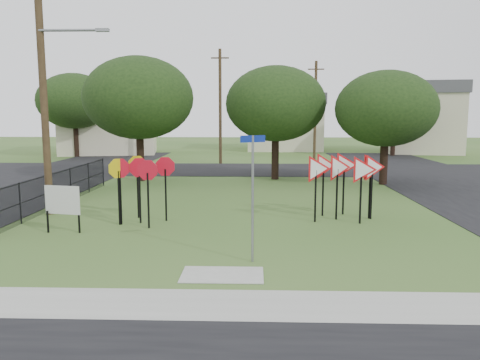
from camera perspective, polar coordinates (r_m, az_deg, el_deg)
name	(u,v)px	position (r m, az deg, el deg)	size (l,w,h in m)	color
ground	(228,248)	(13.91, -1.47, -8.25)	(140.00, 140.00, 0.00)	#375C22
sidewalk	(216,305)	(9.95, -2.92, -14.92)	(30.00, 1.60, 0.02)	#9C9D95
planting_strip	(211,331)	(8.86, -3.60, -17.94)	(30.00, 0.80, 0.02)	#375C22
street_left	(7,191)	(26.89, -26.55, -1.19)	(8.00, 50.00, 0.02)	black
street_right	(480,193)	(26.18, 27.21, -1.46)	(8.00, 50.00, 0.02)	black
street_far	(244,169)	(33.57, 0.51, 1.30)	(60.00, 8.00, 0.02)	black
curb_pad	(222,275)	(11.63, -2.17, -11.49)	(2.00, 1.20, 0.02)	#9C9D95
street_name_sign	(253,191)	(12.20, 1.55, -1.38)	(0.64, 0.30, 3.36)	gray
stop_sign_cluster	(138,174)	(17.08, -12.32, 0.68)	(2.22, 1.74, 2.39)	black
yield_sign_cluster	(346,170)	(17.80, 12.84, 1.14)	(3.20, 1.67, 2.50)	black
info_board	(62,202)	(16.47, -20.84, -2.49)	(1.24, 0.29, 1.58)	black
utility_pole_main	(44,80)	(19.60, -22.75, 11.23)	(3.55, 0.33, 10.00)	#483621
far_pole_a	(220,106)	(37.45, -2.43, 9.01)	(1.40, 0.24, 9.00)	#483621
far_pole_b	(315,110)	(41.67, 9.16, 8.46)	(1.40, 0.24, 8.50)	#483621
far_pole_c	(139,107)	(44.67, -12.25, 8.66)	(1.40, 0.24, 9.00)	#483621
fence_run	(60,188)	(21.53, -21.08, -0.87)	(0.05, 11.55, 1.50)	black
house_left	(110,117)	(49.60, -15.61, 7.36)	(10.58, 8.88, 7.20)	beige
house_mid	(284,122)	(53.44, 5.36, 7.10)	(8.40, 8.40, 6.20)	beige
house_right	(422,117)	(52.26, 21.28, 7.13)	(8.30, 8.30, 7.20)	beige
tree_near_left	(139,98)	(28.19, -12.24, 9.73)	(6.40, 6.40, 7.27)	black
tree_near_mid	(276,104)	(28.37, 4.38, 9.23)	(6.00, 6.00, 6.80)	black
tree_near_right	(386,109)	(27.31, 17.37, 8.29)	(5.60, 5.60, 6.33)	black
tree_far_left	(74,101)	(46.50, -19.55, 9.06)	(6.80, 6.80, 7.73)	black
tree_far_right	(394,108)	(47.23, 18.32, 8.32)	(6.00, 6.00, 6.80)	black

